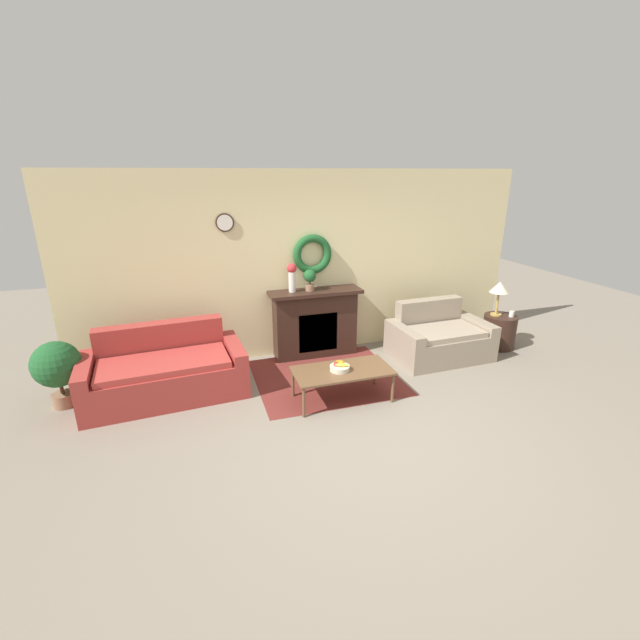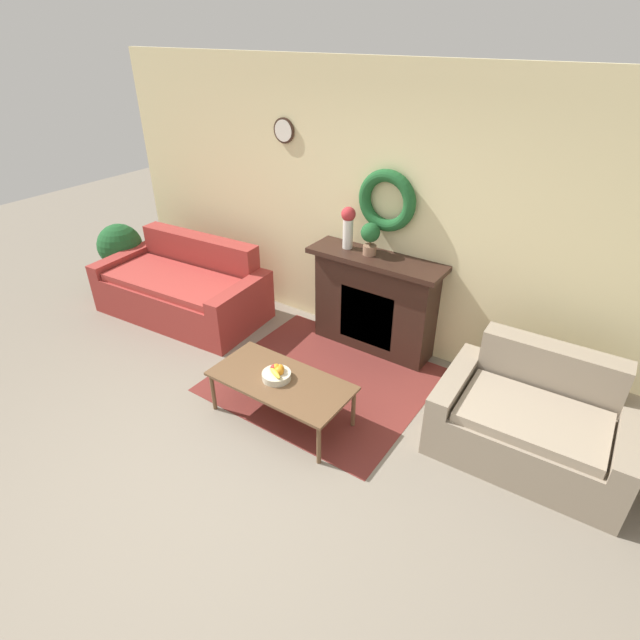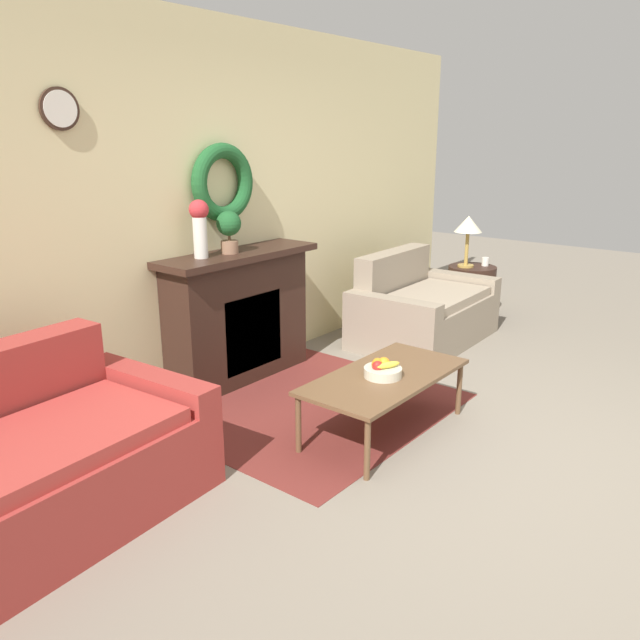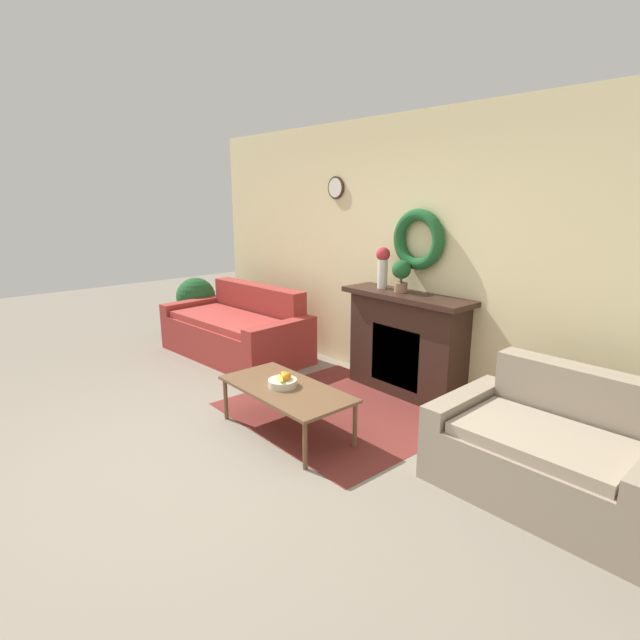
% 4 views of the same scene
% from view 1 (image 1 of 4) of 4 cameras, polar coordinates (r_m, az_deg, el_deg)
% --- Properties ---
extents(ground_plane, '(16.00, 16.00, 0.00)m').
position_cam_1_polar(ground_plane, '(4.72, 7.15, -15.25)').
color(ground_plane, gray).
extents(floor_rug, '(1.89, 1.69, 0.01)m').
position_cam_1_polar(floor_rug, '(5.89, 0.80, -7.59)').
color(floor_rug, maroon).
rests_on(floor_rug, ground_plane).
extents(wall_back, '(6.80, 0.18, 2.70)m').
position_cam_1_polar(wall_back, '(6.35, -1.63, 7.37)').
color(wall_back, beige).
rests_on(wall_back, ground_plane).
extents(fireplace, '(1.36, 0.41, 1.02)m').
position_cam_1_polar(fireplace, '(6.40, -0.66, -0.34)').
color(fireplace, '#331E16').
rests_on(fireplace, ground_plane).
extents(couch_left, '(1.97, 1.11, 0.84)m').
position_cam_1_polar(couch_left, '(5.69, -19.96, -6.49)').
color(couch_left, '#9E332D').
rests_on(couch_left, ground_plane).
extents(loveseat_right, '(1.44, 0.95, 0.82)m').
position_cam_1_polar(loveseat_right, '(6.66, 15.53, -2.38)').
color(loveseat_right, gray).
rests_on(loveseat_right, ground_plane).
extents(coffee_table, '(1.19, 0.59, 0.40)m').
position_cam_1_polar(coffee_table, '(5.20, 3.00, -6.95)').
color(coffee_table, brown).
rests_on(coffee_table, ground_plane).
extents(fruit_bowl, '(0.24, 0.24, 0.12)m').
position_cam_1_polar(fruit_bowl, '(5.15, 2.62, -6.23)').
color(fruit_bowl, beige).
rests_on(fruit_bowl, coffee_table).
extents(side_table_by_loveseat, '(0.51, 0.51, 0.52)m').
position_cam_1_polar(side_table_by_loveseat, '(7.35, 22.75, -1.40)').
color(side_table_by_loveseat, '#331E16').
rests_on(side_table_by_loveseat, ground_plane).
extents(table_lamp, '(0.29, 0.29, 0.54)m').
position_cam_1_polar(table_lamp, '(7.15, 22.81, 3.85)').
color(table_lamp, '#B28E42').
rests_on(table_lamp, side_table_by_loveseat).
extents(mug, '(0.07, 0.07, 0.09)m').
position_cam_1_polar(mug, '(7.27, 24.19, 0.74)').
color(mug, silver).
rests_on(mug, side_table_by_loveseat).
extents(vase_on_mantel_left, '(0.14, 0.14, 0.41)m').
position_cam_1_polar(vase_on_mantel_left, '(6.11, -3.76, 5.96)').
color(vase_on_mantel_left, silver).
rests_on(vase_on_mantel_left, fireplace).
extents(potted_plant_on_mantel, '(0.18, 0.18, 0.31)m').
position_cam_1_polar(potted_plant_on_mantel, '(6.17, -1.37, 5.60)').
color(potted_plant_on_mantel, '#8E664C').
rests_on(potted_plant_on_mantel, fireplace).
extents(potted_plant_floor_by_couch, '(0.54, 0.54, 0.81)m').
position_cam_1_polar(potted_plant_floor_by_couch, '(5.85, -31.67, -5.30)').
color(potted_plant_floor_by_couch, '#8E664C').
rests_on(potted_plant_floor_by_couch, ground_plane).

